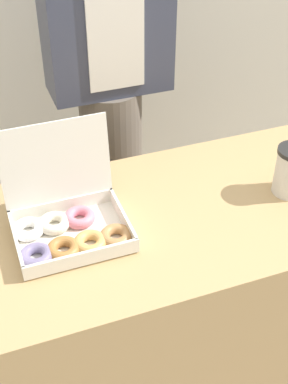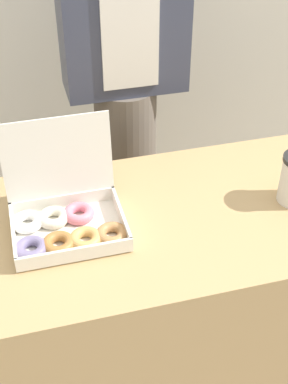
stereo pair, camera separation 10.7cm
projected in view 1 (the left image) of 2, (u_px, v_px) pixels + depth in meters
name	position (u px, v px, depth m)	size (l,w,h in m)	color
ground_plane	(169.00, 372.00, 1.95)	(14.00, 14.00, 0.00)	gray
table	(172.00, 303.00, 1.72)	(1.12, 0.60, 0.76)	tan
donut_box	(67.00, 224.00, 1.38)	(0.31, 0.26, 0.27)	white
person_customer	(109.00, 68.00, 1.84)	(0.42, 0.24, 1.66)	#665B51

